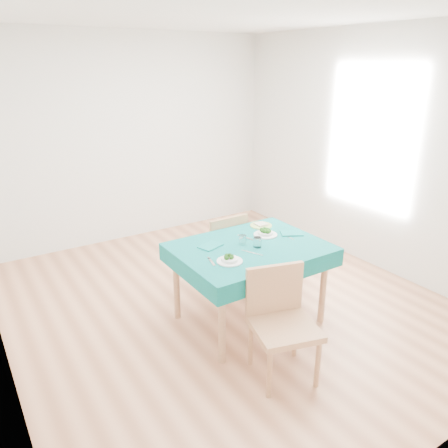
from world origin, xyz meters
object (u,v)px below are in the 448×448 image
chair_far (218,238)px  chair_near (285,310)px  side_plate (261,225)px  bowl_near (230,258)px  bowl_far (265,232)px  table (249,284)px

chair_far → chair_near: bearing=75.5°
chair_near → side_plate: 1.32m
bowl_near → bowl_far: size_ratio=0.96×
table → chair_far: chair_far is taller
bowl_near → chair_far: bearing=63.3°
bowl_far → bowl_near: bearing=-153.3°
chair_far → side_plate: (0.27, -0.38, 0.21)m
chair_near → chair_far: (0.37, 1.52, -0.03)m
table → chair_near: chair_near is taller
bowl_near → bowl_far: (0.61, 0.31, 0.00)m
chair_far → bowl_near: (-0.46, -0.91, 0.23)m
table → bowl_near: bowl_near is taller
side_plate → bowl_far: bearing=-117.9°
chair_near → bowl_far: bearing=76.2°
chair_far → side_plate: chair_far is taller
chair_near → chair_far: size_ratio=1.05×
chair_near → bowl_far: chair_near is taller
table → bowl_far: bowl_far is taller
chair_near → table: bearing=88.5°
bowl_far → chair_near: bearing=-119.6°
chair_near → side_plate: size_ratio=5.31×
table → side_plate: 0.66m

